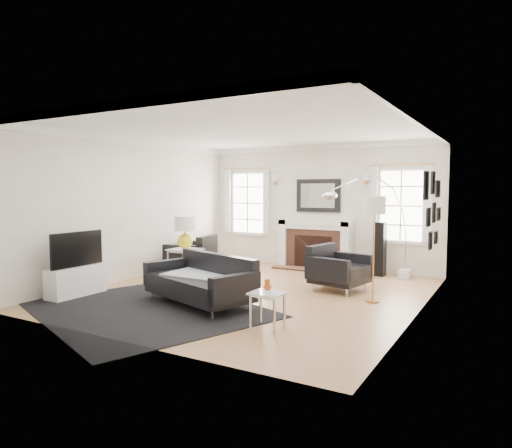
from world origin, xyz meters
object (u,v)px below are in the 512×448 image
Objects in this scene: fireplace at (315,245)px; arc_floor_lamp at (369,222)px; armchair_right at (336,269)px; sofa at (202,282)px; coffee_table at (205,274)px; gourd_lamp at (185,230)px; armchair_left at (194,255)px.

fireplace is 0.80× the size of arc_floor_lamp.
fireplace is at bearing 122.52° from armchair_right.
sofa is 0.28m from coffee_table.
armchair_right is 0.52× the size of arc_floor_lamp.
gourd_lamp is 0.31× the size of arc_floor_lamp.
sofa is at bearing -118.22° from arc_floor_lamp.
armchair_right is at bearing 48.05° from coffee_table.
gourd_lamp reaches higher than armchair_right.
sofa is 2.49m from armchair_right.
arc_floor_lamp is (3.55, 1.01, 0.77)m from armchair_left.
fireplace reaches higher than coffee_table.
armchair_right is 1.07× the size of coffee_table.
armchair_left is at bearing -141.75° from fireplace.
gourd_lamp is at bearing -168.32° from armchair_right.
sofa is (-0.30, -3.85, -0.20)m from fireplace.
coffee_table is at bearing -131.95° from armchair_right.
fireplace is at bearing 83.39° from coffee_table.
armchair_right is 1.71× the size of gourd_lamp.
arc_floor_lamp reaches higher than sofa.
sofa is at bearing -49.76° from armchair_left.
arc_floor_lamp is at bearing 15.94° from armchair_left.
arc_floor_lamp is (1.71, 3.18, 0.80)m from sofa.
armchair_left is 1.12× the size of coffee_table.
fireplace reaches higher than sofa.
armchair_right reaches higher than coffee_table.
armchair_left is 3.31m from armchair_right.
coffee_table is (-0.42, -3.62, -0.12)m from fireplace.
armchair_left is (-2.13, -1.68, -0.17)m from fireplace.
armchair_left is (-1.84, 2.17, 0.03)m from sofa.
gourd_lamp is (0.38, -0.77, 0.62)m from armchair_left.
armchair_right is 2.39m from coffee_table.
arc_floor_lamp is (1.41, -0.67, 0.60)m from fireplace.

